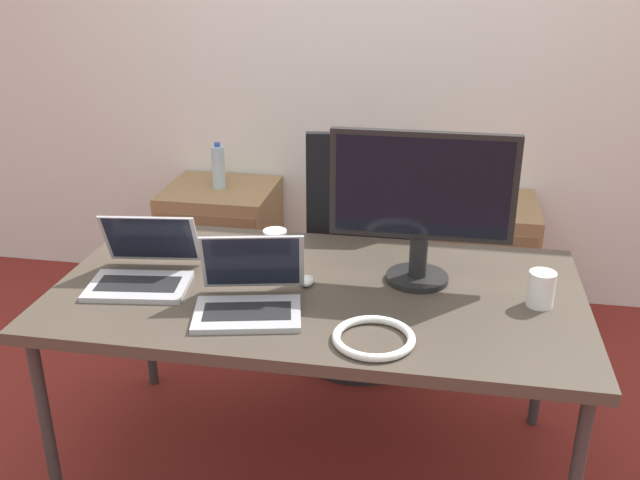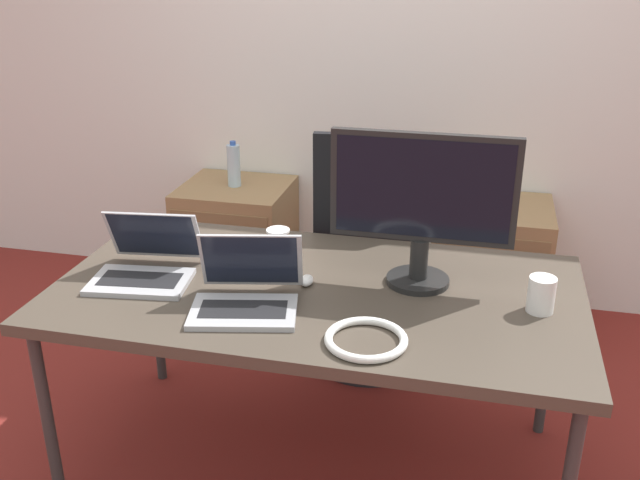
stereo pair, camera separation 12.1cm
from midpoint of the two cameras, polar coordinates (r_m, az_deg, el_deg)
The scene contains 14 objects.
ground_plane at distance 2.75m, azimuth -1.50°, elevation -17.56°, with size 14.00×14.00×0.00m, color maroon.
wall_back at distance 3.64m, azimuth 3.29°, elevation 15.14°, with size 10.00×0.05×2.60m.
desk at distance 2.37m, azimuth -1.67°, elevation -4.77°, with size 1.72×0.92×0.73m.
office_chair at distance 3.12m, azimuth 2.16°, elevation -2.89°, with size 0.56×0.58×1.12m.
cabinet_left at distance 3.80m, azimuth -8.70°, elevation -0.29°, with size 0.55×0.50×0.62m.
cabinet_right at distance 3.61m, azimuth 11.37°, elevation -1.72°, with size 0.55×0.50×0.62m.
water_bottle at distance 3.66m, azimuth -9.08°, elevation 5.80°, with size 0.07×0.07×0.24m.
laptop_left at distance 2.21m, azimuth -7.25°, elevation -4.46°, with size 0.36×0.35×0.22m.
laptop_right at distance 2.45m, azimuth -15.37°, elevation -2.31°, with size 0.35×0.35×0.21m.
monitor at distance 2.30m, azimuth 6.63°, elevation 3.11°, with size 0.59×0.21×0.51m.
mouse at distance 2.36m, azimuth -2.52°, elevation -3.29°, with size 0.04×0.07×0.03m.
coffee_cup_white at distance 2.29m, azimuth 15.85°, elevation -3.84°, with size 0.08×0.08×0.11m.
coffee_cup_brown at distance 2.54m, azimuth -4.97°, elevation -0.39°, with size 0.08×0.08×0.11m.
cable_coil at distance 2.04m, azimuth 2.61°, elevation -7.84°, with size 0.24×0.24×0.02m.
Camera 1 is at (0.38, -2.07, 1.78)m, focal length 40.00 mm.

